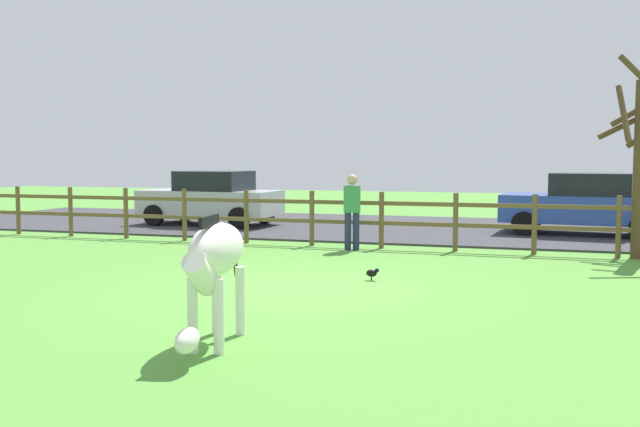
% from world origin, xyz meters
% --- Properties ---
extents(ground_plane, '(60.00, 60.00, 0.00)m').
position_xyz_m(ground_plane, '(0.00, 0.00, 0.00)').
color(ground_plane, '#549338').
extents(parking_asphalt, '(28.00, 7.40, 0.05)m').
position_xyz_m(parking_asphalt, '(0.00, 9.30, 0.03)').
color(parking_asphalt, '#38383D').
rests_on(parking_asphalt, ground_plane).
extents(paddock_fence, '(21.06, 0.11, 1.25)m').
position_xyz_m(paddock_fence, '(-0.52, 5.00, 0.71)').
color(paddock_fence, brown).
rests_on(paddock_fence, ground_plane).
extents(zebra, '(0.65, 1.93, 1.41)m').
position_xyz_m(zebra, '(0.27, -3.34, 0.93)').
color(zebra, white).
rests_on(zebra, ground_plane).
extents(crow_on_grass, '(0.21, 0.10, 0.20)m').
position_xyz_m(crow_on_grass, '(0.99, 1.01, 0.13)').
color(crow_on_grass, black).
rests_on(crow_on_grass, ground_plane).
extents(parked_car_blue, '(4.16, 2.22, 1.56)m').
position_xyz_m(parked_car_blue, '(4.72, 8.81, 0.84)').
color(parked_car_blue, '#2D4CAD').
rests_on(parked_car_blue, parking_asphalt).
extents(parked_car_silver, '(4.08, 2.03, 1.56)m').
position_xyz_m(parked_car_silver, '(-5.47, 8.33, 0.84)').
color(parked_car_silver, '#B7BABF').
rests_on(parked_car_silver, parking_asphalt).
extents(visitor_near_fence, '(0.40, 0.30, 1.64)m').
position_xyz_m(visitor_near_fence, '(-0.26, 4.52, 0.91)').
color(visitor_near_fence, '#232847').
rests_on(visitor_near_fence, ground_plane).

